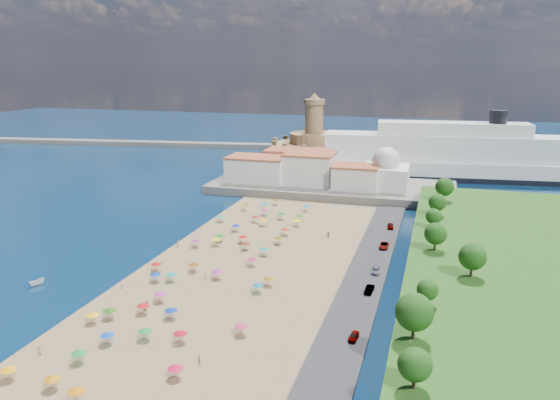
% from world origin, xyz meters
% --- Properties ---
extents(ground, '(700.00, 700.00, 0.00)m').
position_xyz_m(ground, '(0.00, 0.00, 0.00)').
color(ground, '#071938').
rests_on(ground, ground).
extents(terrace, '(90.00, 36.00, 3.00)m').
position_xyz_m(terrace, '(10.00, 73.00, 1.50)').
color(terrace, '#59544C').
rests_on(terrace, ground).
extents(jetty, '(18.00, 70.00, 2.40)m').
position_xyz_m(jetty, '(-12.00, 108.00, 1.20)').
color(jetty, '#59544C').
rests_on(jetty, ground).
extents(breakwater, '(199.03, 34.77, 2.60)m').
position_xyz_m(breakwater, '(-110.00, 153.00, 1.30)').
color(breakwater, '#59544C').
rests_on(breakwater, ground).
extents(waterfront_buildings, '(57.00, 29.00, 11.00)m').
position_xyz_m(waterfront_buildings, '(-3.05, 73.64, 7.88)').
color(waterfront_buildings, silver).
rests_on(waterfront_buildings, terrace).
extents(domed_building, '(16.00, 16.00, 15.00)m').
position_xyz_m(domed_building, '(30.00, 71.00, 8.97)').
color(domed_building, silver).
rests_on(domed_building, terrace).
extents(fortress, '(40.00, 40.00, 32.40)m').
position_xyz_m(fortress, '(-12.00, 138.00, 6.68)').
color(fortress, '#A47F52').
rests_on(fortress, ground).
extents(cruise_ship, '(131.56, 33.77, 28.43)m').
position_xyz_m(cruise_ship, '(52.71, 110.01, 8.41)').
color(cruise_ship, black).
rests_on(cruise_ship, ground).
extents(beach_parasols, '(32.99, 115.99, 2.20)m').
position_xyz_m(beach_parasols, '(-1.09, -10.02, 2.15)').
color(beach_parasols, gray).
rests_on(beach_parasols, beach).
extents(beachgoers, '(37.06, 99.58, 1.87)m').
position_xyz_m(beachgoers, '(-0.77, -7.48, 1.12)').
color(beachgoers, tan).
rests_on(beachgoers, beach).
extents(parked_cars, '(2.31, 71.35, 1.45)m').
position_xyz_m(parked_cars, '(36.00, 1.28, 1.37)').
color(parked_cars, gray).
rests_on(parked_cars, promenade).
extents(hillside_trees, '(15.39, 108.98, 7.58)m').
position_xyz_m(hillside_trees, '(49.31, -6.51, 10.04)').
color(hillside_trees, '#382314').
rests_on(hillside_trees, hillside).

